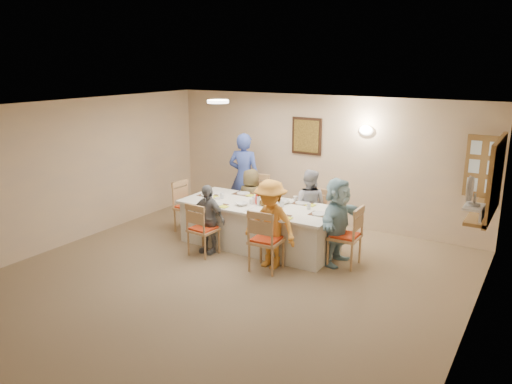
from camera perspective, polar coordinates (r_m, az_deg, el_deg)
The scene contains 49 objects.
ground at distance 7.30m, azimuth -4.46°, elevation -10.65°, with size 7.00×7.00×0.00m, color #7E6B4F.
room_walls at distance 6.79m, azimuth -4.71°, elevation 0.98°, with size 7.00×7.00×7.00m.
wall_picture at distance 9.83m, azimuth 5.80°, elevation 6.38°, with size 0.62×0.05×0.72m.
wall_sconce at distance 9.34m, azimuth 12.46°, elevation 6.90°, with size 0.26×0.09×0.18m, color white.
ceiling_light at distance 8.42m, azimuth -4.37°, elevation 10.27°, with size 0.36×0.36×0.05m, color white.
serving_hatch at distance 7.92m, azimuth 25.70°, elevation 1.44°, with size 0.06×1.50×1.15m, color brown.
hatch_sill at distance 8.05m, azimuth 24.44°, elevation -2.08°, with size 0.30×1.50×0.05m, color brown.
shutter_door at distance 8.69m, azimuth 24.56°, elevation 2.64°, with size 0.55×0.04×1.00m, color brown.
fan_shelf at distance 6.64m, azimuth 23.63°, elevation -1.57°, with size 0.22×0.36×0.03m, color white.
desk_fan at distance 6.61m, azimuth 23.51°, elevation -0.29°, with size 0.30×0.30×0.28m, color #A5A5A8, non-canonical shape.
dining_table at distance 8.60m, azimuth 0.42°, elevation -3.83°, with size 2.74×1.16×0.76m, color silver.
chair_back_left at distance 9.51m, azimuth -0.21°, elevation -1.14°, with size 0.49×0.49×1.03m, color tan, non-canonical shape.
chair_back_right at distance 8.99m, azimuth 6.34°, elevation -2.57°, with size 0.44×0.44×0.92m, color tan, non-canonical shape.
chair_front_left at distance 8.27m, azimuth -6.03°, elevation -4.15°, with size 0.44×0.44×0.91m, color tan, non-canonical shape.
chair_front_right at distance 7.63m, azimuth 1.20°, elevation -5.42°, with size 0.47×0.47×0.99m, color tan, non-canonical shape.
chair_left_end at distance 9.43m, azimuth -7.70°, elevation -1.66°, with size 0.46×0.46×0.96m, color tan, non-canonical shape.
chair_right_end at distance 7.93m, azimuth 10.11°, elevation -4.91°, with size 0.47×0.47×0.97m, color tan, non-canonical shape.
diner_back_left at distance 9.39m, azimuth -0.59°, elevation -0.88°, with size 0.60×0.42×1.18m, color brown.
diner_back_right at distance 8.82m, azimuth 6.04°, elevation -1.57°, with size 0.71×0.60×1.31m, color #A4A5B1.
diner_front_left at distance 8.32m, azimuth -5.55°, elevation -3.08°, with size 0.69×0.31×1.17m, color slate.
diner_front_right at distance 7.66m, azimuth 1.66°, elevation -3.71°, with size 0.95×0.60×1.40m, color #F09B35.
diner_right_end at distance 7.90m, azimuth 9.30°, elevation -3.32°, with size 0.48×1.31×1.39m, color #9FCCD9.
caregiver at distance 9.94m, azimuth -1.36°, elevation 1.73°, with size 0.72×0.54×1.76m, color #3C53AF.
placemat_fl at distance 8.47m, azimuth -4.53°, elevation -1.47°, with size 0.34×0.25×0.01m, color #472B19.
plate_fl at distance 8.47m, azimuth -4.53°, elevation -1.40°, with size 0.22×0.22×0.01m, color white.
napkin_fl at distance 8.33m, azimuth -3.73°, elevation -1.69°, with size 0.14×0.14×0.01m, color #D0DE2E.
placemat_fr at distance 7.85m, azimuth 2.60°, elevation -2.75°, with size 0.35×0.26×0.01m, color #472B19.
plate_fr at distance 7.85m, azimuth 2.60°, elevation -2.68°, with size 0.22×0.22×0.01m, color white.
napkin_fr at distance 7.73m, azimuth 3.60°, elevation -3.00°, with size 0.14×0.14×0.01m, color #D0DE2E.
placemat_bl at distance 9.14m, azimuth -1.45°, elevation -0.21°, with size 0.36×0.27×0.01m, color #472B19.
plate_bl at distance 9.13m, azimuth -1.45°, elevation -0.15°, with size 0.24×0.24×0.02m, color white.
napkin_bl at distance 9.00m, azimuth -0.66°, elevation -0.39°, with size 0.13×0.13×0.01m, color #D0DE2E.
placemat_br at distance 8.57m, azimuth 5.31°, elevation -1.29°, with size 0.33×0.24×0.01m, color #472B19.
plate_br at distance 8.57m, azimuth 5.31°, elevation -1.23°, with size 0.24×0.24×0.02m, color white.
napkin_br at distance 8.45m, azimuth 6.26°, elevation -1.50°, with size 0.15×0.15×0.01m, color #D0DE2E.
placemat_le at distance 9.08m, azimuth -5.54°, elevation -0.37°, with size 0.33×0.24×0.01m, color #472B19.
plate_le at distance 9.08m, azimuth -5.55°, elevation -0.31°, with size 0.25×0.25×0.02m, color white.
napkin_le at distance 8.94m, azimuth -4.81°, elevation -0.55°, with size 0.14×0.14×0.01m, color #D0DE2E.
placemat_re at distance 7.99m, azimuth 7.33°, elevation -2.54°, with size 0.33×0.24×0.01m, color #472B19.
plate_re at distance 7.99m, azimuth 7.33°, elevation -2.47°, with size 0.25×0.25×0.02m, color white.
napkin_re at distance 7.88m, azimuth 8.38°, elevation -2.78°, with size 0.15×0.15×0.01m, color #D0DE2E.
teacup_a at distance 8.67m, azimuth -5.31°, elevation -0.78°, with size 0.13×0.13×0.10m, color white.
teacup_b at distance 8.72m, azimuth 4.54°, elevation -0.73°, with size 0.11×0.11×0.08m, color white.
bowl_a at distance 8.42m, azimuth -1.65°, elevation -1.37°, with size 0.27×0.27×0.05m, color white.
bowl_b at distance 8.53m, azimuth 3.14°, elevation -1.11°, with size 0.23×0.23×0.07m, color white.
condiment_ketchup at distance 8.46m, azimuth 0.18°, elevation -0.65°, with size 0.12×0.12×0.23m, color red.
condiment_brown at distance 8.51m, azimuth 1.10°, elevation -0.72°, with size 0.09×0.09×0.18m, color brown.
condiment_malt at distance 8.38m, azimuth 0.83°, elevation -1.04°, with size 0.16×0.16×0.16m, color brown.
drinking_glass at distance 8.59m, azimuth -0.27°, elevation -0.82°, with size 0.06×0.06×0.10m, color silver.
Camera 1 is at (3.89, -5.32, 3.14)m, focal length 35.00 mm.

